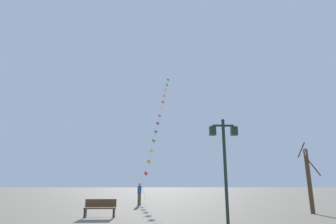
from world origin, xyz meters
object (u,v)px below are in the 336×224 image
twin_lantern_lamp_post (224,149)px  park_bench (100,208)px  kite_train (159,120)px  kite_flyer (139,193)px  bare_tree (309,178)px

twin_lantern_lamp_post → park_bench: 7.07m
twin_lantern_lamp_post → park_bench: bearing=155.3°
kite_train → kite_flyer: (-1.34, -9.07, -7.99)m
kite_train → twin_lantern_lamp_post: bearing=-80.7°
bare_tree → kite_train: bearing=120.5°
kite_train → park_bench: bearing=-99.2°
kite_train → kite_flyer: size_ratio=9.85×
park_bench → twin_lantern_lamp_post: bearing=-26.7°
kite_train → bare_tree: (9.06, -15.38, -6.90)m
kite_train → kite_flyer: kite_train is taller
bare_tree → park_bench: size_ratio=2.54×
twin_lantern_lamp_post → kite_train: 20.63m
twin_lantern_lamp_post → kite_flyer: twin_lantern_lamp_post is taller
twin_lantern_lamp_post → bare_tree: size_ratio=1.11×
kite_train → park_bench: (-2.73, -16.83, -8.45)m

